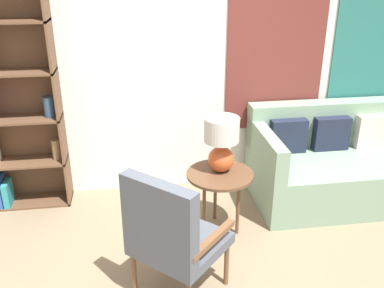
# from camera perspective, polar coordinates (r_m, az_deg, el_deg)

# --- Properties ---
(wall_back) EXTENTS (6.40, 0.08, 2.70)m
(wall_back) POSITION_cam_1_polar(r_m,az_deg,el_deg) (4.18, -1.11, 11.33)
(wall_back) COLOR white
(wall_back) RESTS_ON ground_plane
(armchair) EXTENTS (0.78, 0.78, 0.99)m
(armchair) POSITION_cam_1_polar(r_m,az_deg,el_deg) (2.90, -2.93, -11.71)
(armchair) COLOR brown
(armchair) RESTS_ON ground_plane
(couch) EXTENTS (1.62, 0.94, 0.90)m
(couch) POSITION_cam_1_polar(r_m,az_deg,el_deg) (4.50, 18.42, -2.63)
(couch) COLOR gray
(couch) RESTS_ON ground_plane
(side_table) EXTENTS (0.57, 0.57, 0.56)m
(side_table) POSITION_cam_1_polar(r_m,az_deg,el_deg) (3.66, 3.73, -4.67)
(side_table) COLOR brown
(side_table) RESTS_ON ground_plane
(table_lamp) EXTENTS (0.29, 0.29, 0.48)m
(table_lamp) POSITION_cam_1_polar(r_m,az_deg,el_deg) (3.56, 3.94, 0.41)
(table_lamp) COLOR #C65128
(table_lamp) RESTS_ON side_table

